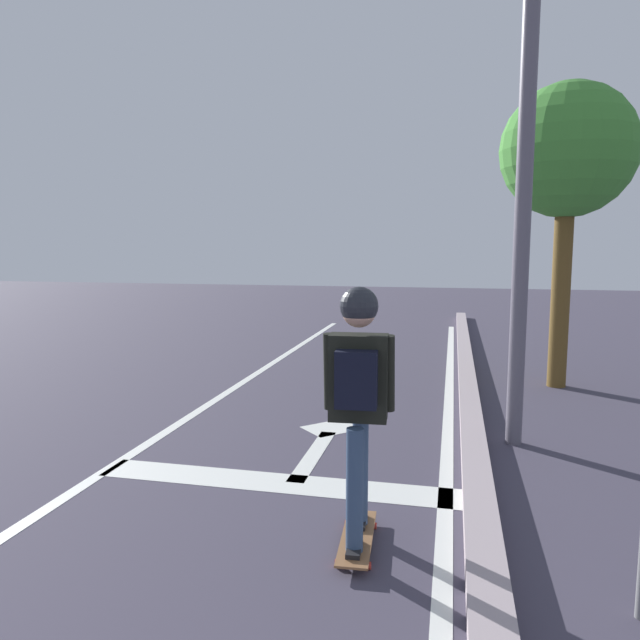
# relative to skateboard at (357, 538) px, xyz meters

# --- Properties ---
(lane_line_center) EXTENTS (0.12, 20.00, 0.01)m
(lane_line_center) POSITION_rel_skateboard_xyz_m (-2.40, 1.16, -0.06)
(lane_line_center) COLOR silver
(lane_line_center) RESTS_ON ground
(lane_line_curbside) EXTENTS (0.12, 20.00, 0.01)m
(lane_line_curbside) POSITION_rel_skateboard_xyz_m (0.57, 1.16, -0.06)
(lane_line_curbside) COLOR silver
(lane_line_curbside) RESTS_ON ground
(stop_bar) EXTENTS (3.12, 0.40, 0.01)m
(stop_bar) POSITION_rel_skateboard_xyz_m (-0.84, 0.91, -0.06)
(stop_bar) COLOR silver
(stop_bar) RESTS_ON ground
(lane_arrow_stem) EXTENTS (0.16, 1.40, 0.01)m
(lane_arrow_stem) POSITION_rel_skateboard_xyz_m (-0.69, 1.63, -0.06)
(lane_arrow_stem) COLOR silver
(lane_arrow_stem) RESTS_ON ground
(lane_arrow_head) EXTENTS (0.71, 0.71, 0.01)m
(lane_arrow_head) POSITION_rel_skateboard_xyz_m (-0.69, 2.48, -0.06)
(lane_arrow_head) COLOR silver
(lane_arrow_head) RESTS_ON ground
(curb_strip) EXTENTS (0.24, 24.00, 0.14)m
(curb_strip) POSITION_rel_skateboard_xyz_m (0.82, 1.16, 0.01)
(curb_strip) COLOR #A29297
(curb_strip) RESTS_ON ground
(skateboard) EXTENTS (0.26, 0.79, 0.07)m
(skateboard) POSITION_rel_skateboard_xyz_m (0.00, 0.00, 0.00)
(skateboard) COLOR brown
(skateboard) RESTS_ON ground
(skater) EXTENTS (0.46, 0.62, 1.67)m
(skater) POSITION_rel_skateboard_xyz_m (0.00, -0.02, 1.07)
(skater) COLOR #304563
(skater) RESTS_ON skateboard
(traffic_signal_mast) EXTENTS (4.48, 0.34, 5.91)m
(traffic_signal_mast) POSITION_rel_skateboard_xyz_m (-0.02, 2.40, 4.20)
(traffic_signal_mast) COLOR #5E5966
(traffic_signal_mast) RESTS_ON ground
(roadside_tree) EXTENTS (1.82, 1.82, 4.20)m
(roadside_tree) POSITION_rel_skateboard_xyz_m (2.06, 5.11, 3.17)
(roadside_tree) COLOR brown
(roadside_tree) RESTS_ON ground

